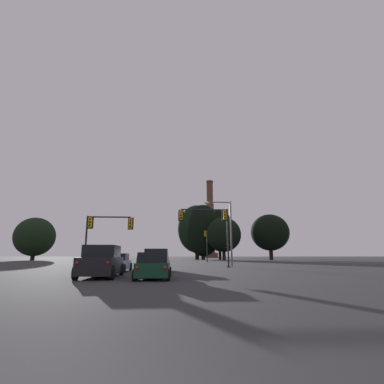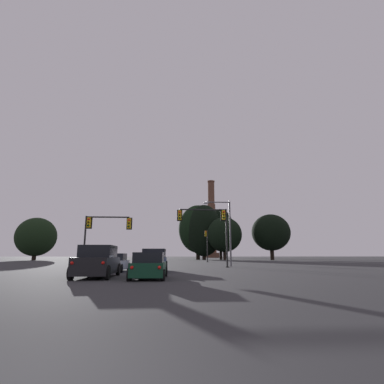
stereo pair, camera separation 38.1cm
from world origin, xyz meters
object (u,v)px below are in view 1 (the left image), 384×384
at_px(pickup_truck_center_lane_front, 155,261).
at_px(traffic_light_overhead_left, 103,228).
at_px(traffic_light_far_right, 206,241).
at_px(smokestack, 210,227).
at_px(sedan_left_lane_front, 117,263).
at_px(street_lamp, 226,225).
at_px(hatchback_center_lane_second, 154,267).
at_px(traffic_light_overhead_right, 211,222).
at_px(suv_left_lane_second, 102,262).

bearing_deg(pickup_truck_center_lane_front, traffic_light_overhead_left, 133.82).
xyz_separation_m(traffic_light_far_right, smokestack, (13.72, 98.23, 11.98)).
bearing_deg(traffic_light_far_right, sedan_left_lane_front, -109.05).
xyz_separation_m(traffic_light_far_right, traffic_light_overhead_left, (-13.76, -26.35, 0.04)).
bearing_deg(smokestack, sedan_left_lane_front, -100.79).
bearing_deg(street_lamp, hatchback_center_lane_second, -112.59).
bearing_deg(traffic_light_overhead_right, smokestack, 82.56).
xyz_separation_m(hatchback_center_lane_second, smokestack, (21.46, 138.49, 15.27)).
distance_m(hatchback_center_lane_second, traffic_light_overhead_right, 16.78).
xyz_separation_m(hatchback_center_lane_second, traffic_light_far_right, (7.74, 40.26, 3.28)).
bearing_deg(traffic_light_overhead_left, smokestack, 77.56).
bearing_deg(smokestack, traffic_light_overhead_right, -97.44).
bearing_deg(pickup_truck_center_lane_front, street_lamp, 56.13).
xyz_separation_m(sedan_left_lane_front, street_lamp, (10.99, 10.25, 4.15)).
bearing_deg(suv_left_lane_second, street_lamp, 56.11).
xyz_separation_m(traffic_light_overhead_left, traffic_light_overhead_right, (11.40, 1.43, 0.85)).
relative_size(pickup_truck_center_lane_front, street_lamp, 0.72).
distance_m(traffic_light_far_right, traffic_light_overhead_right, 25.05).
height_order(pickup_truck_center_lane_front, sedan_left_lane_front, pickup_truck_center_lane_front).
bearing_deg(traffic_light_overhead_left, traffic_light_far_right, 62.43).
relative_size(suv_left_lane_second, traffic_light_far_right, 0.82).
xyz_separation_m(traffic_light_overhead_right, street_lamp, (2.19, 2.86, -0.02)).
height_order(sedan_left_lane_front, traffic_light_overhead_right, traffic_light_overhead_right).
distance_m(sedan_left_lane_front, traffic_light_overhead_left, 7.31).
bearing_deg(street_lamp, traffic_light_far_right, 89.56).
relative_size(hatchback_center_lane_second, traffic_light_overhead_right, 0.65).
bearing_deg(smokestack, hatchback_center_lane_second, -98.81).
relative_size(hatchback_center_lane_second, suv_left_lane_second, 0.84).
relative_size(sedan_left_lane_front, suv_left_lane_second, 0.95).
bearing_deg(street_lamp, smokestack, 83.42).
xyz_separation_m(suv_left_lane_second, traffic_light_overhead_left, (-2.87, 12.65, 3.09)).
bearing_deg(sedan_left_lane_front, smokestack, 79.46).
height_order(traffic_light_overhead_right, street_lamp, street_lamp).
bearing_deg(traffic_light_far_right, hatchback_center_lane_second, -100.88).
relative_size(sedan_left_lane_front, traffic_light_overhead_right, 0.74).
height_order(pickup_truck_center_lane_front, hatchback_center_lane_second, pickup_truck_center_lane_front).
height_order(traffic_light_far_right, traffic_light_overhead_left, traffic_light_far_right).
height_order(hatchback_center_lane_second, traffic_light_far_right, traffic_light_far_right).
relative_size(traffic_light_far_right, street_lamp, 0.78).
relative_size(pickup_truck_center_lane_front, hatchback_center_lane_second, 1.35).
bearing_deg(smokestack, suv_left_lane_second, -100.16).
relative_size(pickup_truck_center_lane_front, traffic_light_overhead_left, 1.06).
height_order(hatchback_center_lane_second, street_lamp, street_lamp).
xyz_separation_m(hatchback_center_lane_second, traffic_light_overhead_right, (5.38, 15.34, 4.18)).
distance_m(suv_left_lane_second, smokestack, 140.23).
bearing_deg(traffic_light_overhead_left, suv_left_lane_second, -77.21).
bearing_deg(sedan_left_lane_front, suv_left_lane_second, -87.42).
height_order(traffic_light_overhead_right, smokestack, smokestack).
distance_m(sedan_left_lane_front, suv_left_lane_second, 6.70).
height_order(suv_left_lane_second, traffic_light_overhead_left, traffic_light_overhead_left).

